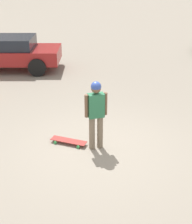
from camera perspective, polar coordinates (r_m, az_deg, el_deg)
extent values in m
plane|color=gray|center=(7.64, 0.00, -6.50)|extent=(220.00, 220.00, 0.00)
cylinder|color=#7A6B56|center=(7.41, -0.75, -3.87)|extent=(0.14, 0.14, 0.83)
cylinder|color=#7A6B56|center=(7.46, 0.74, -3.65)|extent=(0.14, 0.14, 0.83)
cube|color=#2D724C|center=(7.12, 0.00, 1.20)|extent=(0.34, 0.42, 0.57)
cylinder|color=brown|center=(7.06, -1.76, 1.09)|extent=(0.09, 0.09, 0.54)
cylinder|color=brown|center=(7.18, 1.73, 1.52)|extent=(0.09, 0.09, 0.54)
sphere|color=brown|center=(6.96, 0.00, 4.36)|extent=(0.23, 0.23, 0.23)
sphere|color=#2D4799|center=(6.95, 0.00, 4.66)|extent=(0.24, 0.24, 0.24)
cube|color=#A5332D|center=(7.79, -5.03, -5.23)|extent=(0.92, 0.61, 0.01)
cylinder|color=green|center=(7.83, -7.48, -5.54)|extent=(0.08, 0.06, 0.08)
cylinder|color=green|center=(8.03, -6.65, -4.67)|extent=(0.08, 0.06, 0.08)
cylinder|color=green|center=(7.60, -3.29, -6.40)|extent=(0.08, 0.06, 0.08)
cylinder|color=green|center=(7.80, -2.54, -5.48)|extent=(0.08, 0.06, 0.08)
cube|color=maroon|center=(13.83, -15.59, 10.07)|extent=(4.26, 4.35, 0.57)
cube|color=#1E232D|center=(13.68, -15.41, 12.17)|extent=(2.52, 2.53, 0.46)
cylinder|color=black|center=(12.74, -10.70, 7.99)|extent=(0.64, 0.66, 0.72)
cylinder|color=black|center=(14.49, -9.46, 10.14)|extent=(0.64, 0.66, 0.72)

